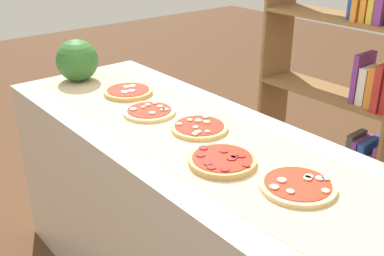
{
  "coord_description": "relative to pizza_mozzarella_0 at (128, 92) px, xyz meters",
  "views": [
    {
      "loc": [
        1.35,
        -1.1,
        1.75
      ],
      "look_at": [
        0.0,
        0.0,
        0.96
      ],
      "focal_mm": 43.75,
      "sensor_mm": 36.0,
      "label": 1
    }
  ],
  "objects": [
    {
      "name": "parchment_paper",
      "position": [
        0.55,
        -0.04,
        -0.01
      ],
      "size": [
        1.94,
        0.51,
        0.0
      ],
      "primitive_type": "cube",
      "color": "tan",
      "rests_on": "counter"
    },
    {
      "name": "bookshelf",
      "position": [
        0.61,
        1.01,
        -0.12
      ],
      "size": [
        0.83,
        0.27,
        1.7
      ],
      "color": "brown",
      "rests_on": "ground_plane"
    },
    {
      "name": "watermelon",
      "position": [
        -0.35,
        -0.09,
        0.1
      ],
      "size": [
        0.22,
        0.22,
        0.22
      ],
      "primitive_type": "sphere",
      "color": "#2D6628",
      "rests_on": "counter"
    },
    {
      "name": "pizza_mozzarella_0",
      "position": [
        0.0,
        0.0,
        0.0
      ],
      "size": [
        0.24,
        0.24,
        0.03
      ],
      "color": "tan",
      "rests_on": "parchment_paper"
    },
    {
      "name": "counter",
      "position": [
        0.55,
        -0.04,
        -0.48
      ],
      "size": [
        2.11,
        0.74,
        0.94
      ],
      "primitive_type": "cube",
      "color": "beige",
      "rests_on": "ground_plane"
    },
    {
      "name": "pizza_mushroom_2",
      "position": [
        0.55,
        -0.0,
        -0.0
      ],
      "size": [
        0.24,
        0.24,
        0.03
      ],
      "color": "#DBB26B",
      "rests_on": "parchment_paper"
    },
    {
      "name": "pizza_mushroom_1",
      "position": [
        0.28,
        -0.06,
        -0.0
      ],
      "size": [
        0.24,
        0.24,
        0.02
      ],
      "color": "#E5C17F",
      "rests_on": "parchment_paper"
    },
    {
      "name": "pizza_pepperoni_3",
      "position": [
        0.83,
        -0.13,
        0.0
      ],
      "size": [
        0.25,
        0.25,
        0.03
      ],
      "color": "tan",
      "rests_on": "parchment_paper"
    },
    {
      "name": "pizza_mushroom_4",
      "position": [
        1.11,
        -0.05,
        -0.0
      ],
      "size": [
        0.25,
        0.25,
        0.02
      ],
      "color": "#E5C17F",
      "rests_on": "parchment_paper"
    }
  ]
}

